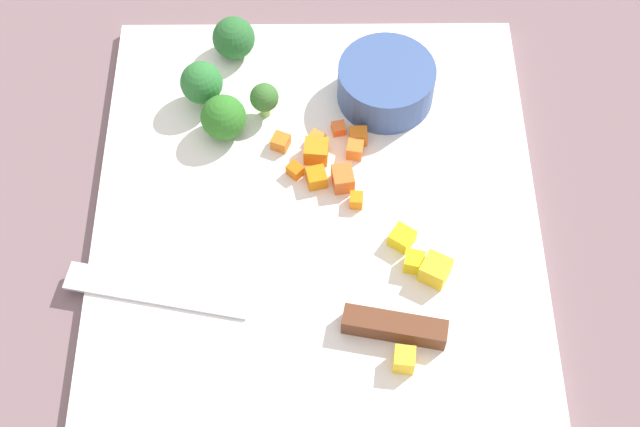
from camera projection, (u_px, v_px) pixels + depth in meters
name	position (u px, v px, depth m)	size (l,w,h in m)	color
ground_plane	(320.00, 227.00, 0.74)	(4.00, 4.00, 0.00)	#745C61
cutting_board	(320.00, 224.00, 0.74)	(0.42, 0.36, 0.01)	white
prep_bowl	(389.00, 83.00, 0.78)	(0.08, 0.08, 0.04)	#3A548F
chef_knife	(326.00, 316.00, 0.68)	(0.08, 0.29, 0.02)	silver
carrot_dice_0	(358.00, 149.00, 0.76)	(0.01, 0.01, 0.01)	orange
carrot_dice_1	(320.00, 138.00, 0.77)	(0.01, 0.01, 0.01)	orange
carrot_dice_2	(316.00, 151.00, 0.76)	(0.02, 0.02, 0.02)	orange
carrot_dice_3	(315.00, 178.00, 0.75)	(0.02, 0.02, 0.01)	orange
carrot_dice_4	(284.00, 142.00, 0.77)	(0.01, 0.01, 0.01)	orange
carrot_dice_5	(360.00, 200.00, 0.74)	(0.01, 0.01, 0.01)	orange
carrot_dice_6	(346.00, 179.00, 0.74)	(0.02, 0.02, 0.02)	orange
carrot_dice_7	(342.00, 128.00, 0.78)	(0.01, 0.01, 0.01)	orange
carrot_dice_8	(361.00, 136.00, 0.77)	(0.01, 0.02, 0.01)	orange
carrot_dice_9	(298.00, 170.00, 0.75)	(0.01, 0.01, 0.01)	orange
pepper_dice_0	(408.00, 359.00, 0.66)	(0.02, 0.02, 0.02)	yellow
pepper_dice_1	(405.00, 238.00, 0.72)	(0.02, 0.02, 0.01)	yellow
pepper_dice_2	(418.00, 262.00, 0.71)	(0.01, 0.01, 0.01)	yellow
pepper_dice_3	(439.00, 270.00, 0.70)	(0.02, 0.02, 0.02)	yellow
broccoli_floret_0	(237.00, 38.00, 0.81)	(0.04, 0.04, 0.04)	#89AF60
broccoli_floret_1	(227.00, 118.00, 0.76)	(0.04, 0.04, 0.04)	#82C36A
broccoli_floret_2	(205.00, 83.00, 0.78)	(0.04, 0.04, 0.04)	#86C36B
broccoli_floret_3	(267.00, 98.00, 0.77)	(0.02, 0.02, 0.03)	#8BC15D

